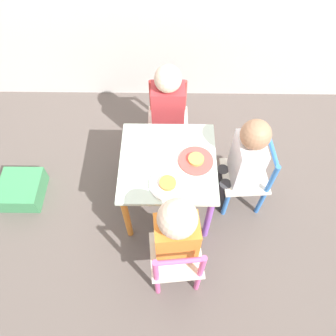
% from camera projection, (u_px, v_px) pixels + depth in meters
% --- Properties ---
extents(ground_plane, '(6.00, 6.00, 0.00)m').
position_uv_depth(ground_plane, '(168.00, 201.00, 2.12)').
color(ground_plane, '#5B514C').
extents(kids_table, '(0.52, 0.52, 0.45)m').
position_uv_depth(kids_table, '(168.00, 169.00, 1.81)').
color(kids_table, silver).
rests_on(kids_table, ground_plane).
extents(chair_blue, '(0.28, 0.28, 0.51)m').
position_uv_depth(chair_blue, '(248.00, 177.00, 1.93)').
color(chair_blue, silver).
rests_on(chair_blue, ground_plane).
extents(chair_pink, '(0.29, 0.29, 0.51)m').
position_uv_depth(chair_pink, '(176.00, 261.00, 1.65)').
color(chair_pink, silver).
rests_on(chair_pink, ground_plane).
extents(chair_red, '(0.26, 0.26, 0.51)m').
position_uv_depth(chair_red, '(168.00, 120.00, 2.17)').
color(chair_red, silver).
rests_on(chair_red, ground_plane).
extents(child_right, '(0.22, 0.21, 0.72)m').
position_uv_depth(child_right, '(244.00, 160.00, 1.78)').
color(child_right, '#38383D').
rests_on(child_right, ground_plane).
extents(child_front, '(0.21, 0.23, 0.75)m').
position_uv_depth(child_front, '(176.00, 234.00, 1.52)').
color(child_front, '#4C608E').
rests_on(child_front, ground_plane).
extents(child_back, '(0.20, 0.21, 0.72)m').
position_uv_depth(child_back, '(168.00, 108.00, 1.99)').
color(child_back, '#4C608E').
rests_on(child_back, ground_plane).
extents(plate_right, '(0.19, 0.19, 0.03)m').
position_uv_depth(plate_right, '(196.00, 160.00, 1.73)').
color(plate_right, '#E54C47').
rests_on(plate_right, kids_table).
extents(plate_front, '(0.19, 0.19, 0.03)m').
position_uv_depth(plate_front, '(168.00, 184.00, 1.65)').
color(plate_front, white).
rests_on(plate_front, kids_table).
extents(storage_bin, '(0.26, 0.27, 0.13)m').
position_uv_depth(storage_bin, '(22.00, 190.00, 2.09)').
color(storage_bin, '#3D8E56').
rests_on(storage_bin, ground_plane).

